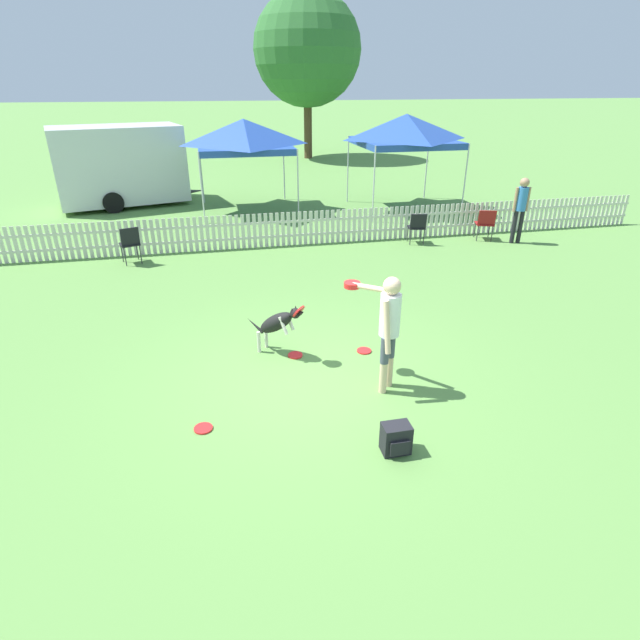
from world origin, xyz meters
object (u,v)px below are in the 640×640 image
at_px(handler_person, 387,320).
at_px(leaping_dog, 277,323).
at_px(frisbee_near_dog, 203,428).
at_px(folding_chair_blue_left, 485,222).
at_px(canopy_tent_secondary, 406,130).
at_px(equipment_trailer, 120,164).
at_px(frisbee_midfield, 364,351).
at_px(tree_left_grove, 307,50).
at_px(canopy_tent_main, 244,135).
at_px(backpack_on_grass, 396,439).
at_px(folding_chair_center, 130,242).
at_px(folding_chair_green_right, 417,225).
at_px(frisbee_near_handler, 295,355).
at_px(spectator_standing, 521,204).

distance_m(handler_person, leaping_dog, 1.91).
distance_m(frisbee_near_dog, folding_chair_blue_left, 10.32).
height_order(canopy_tent_secondary, equipment_trailer, canopy_tent_secondary).
xyz_separation_m(frisbee_midfield, folding_chair_blue_left, (5.09, 5.39, 0.50)).
xyz_separation_m(equipment_trailer, tree_left_grove, (8.71, 10.46, 4.12)).
bearing_deg(canopy_tent_main, handler_person, -85.36).
bearing_deg(canopy_tent_secondary, backpack_on_grass, -110.91).
bearing_deg(tree_left_grove, folding_chair_center, -114.07).
bearing_deg(frisbee_midfield, backpack_on_grass, -98.21).
bearing_deg(folding_chair_center, frisbee_midfield, 108.72).
xyz_separation_m(handler_person, folding_chair_blue_left, (5.13, 6.46, -0.56)).
relative_size(frisbee_midfield, folding_chair_green_right, 0.28).
distance_m(frisbee_midfield, backpack_on_grass, 2.45).
height_order(frisbee_near_handler, canopy_tent_secondary, canopy_tent_secondary).
relative_size(frisbee_near_dog, canopy_tent_main, 0.08).
bearing_deg(spectator_standing, canopy_tent_secondary, -64.19).
relative_size(leaping_dog, spectator_standing, 0.56).
bearing_deg(frisbee_near_dog, spectator_standing, 37.67).
bearing_deg(frisbee_near_handler, folding_chair_center, 120.15).
height_order(backpack_on_grass, folding_chair_center, folding_chair_center).
bearing_deg(equipment_trailer, tree_left_grove, 35.34).
bearing_deg(frisbee_near_handler, handler_person, -47.23).
relative_size(folding_chair_blue_left, equipment_trailer, 0.17).
distance_m(backpack_on_grass, canopy_tent_main, 13.02).
distance_m(handler_person, spectator_standing, 8.41).
distance_m(backpack_on_grass, folding_chair_center, 8.70).
bearing_deg(backpack_on_grass, frisbee_near_dog, 157.71).
xyz_separation_m(frisbee_midfield, backpack_on_grass, (-0.35, -2.42, 0.17)).
xyz_separation_m(folding_chair_blue_left, tree_left_grove, (-1.56, 17.26, 5.00)).
distance_m(folding_chair_blue_left, tree_left_grove, 18.04).
height_order(leaping_dog, canopy_tent_secondary, canopy_tent_secondary).
distance_m(frisbee_midfield, folding_chair_green_right, 6.30).
bearing_deg(folding_chair_green_right, frisbee_near_handler, 61.50).
bearing_deg(frisbee_near_dog, handler_person, 9.67).
distance_m(folding_chair_blue_left, folding_chair_center, 9.28).
xyz_separation_m(leaping_dog, spectator_standing, (7.18, 4.77, 0.49)).
bearing_deg(spectator_standing, folding_chair_blue_left, -23.85).
xyz_separation_m(folding_chair_center, tree_left_grove, (7.71, 17.27, 4.96)).
bearing_deg(handler_person, equipment_trailer, 65.20).
xyz_separation_m(frisbee_near_dog, folding_chair_green_right, (5.71, 6.96, 0.50)).
bearing_deg(frisbee_midfield, folding_chair_blue_left, 46.64).
bearing_deg(frisbee_near_handler, frisbee_midfield, -4.87).
relative_size(leaping_dog, folding_chair_center, 1.06).
xyz_separation_m(frisbee_near_dog, tree_left_grove, (6.11, 24.15, 5.50)).
distance_m(folding_chair_blue_left, canopy_tent_secondary, 4.65).
bearing_deg(folding_chair_center, tree_left_grove, -133.30).
relative_size(leaping_dog, equipment_trailer, 0.19).
distance_m(canopy_tent_main, equipment_trailer, 4.70).
distance_m(leaping_dog, equipment_trailer, 12.60).
bearing_deg(frisbee_midfield, frisbee_near_handler, 175.13).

